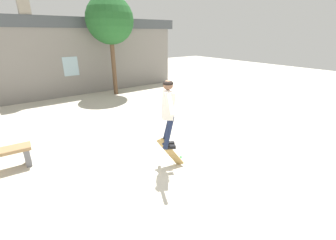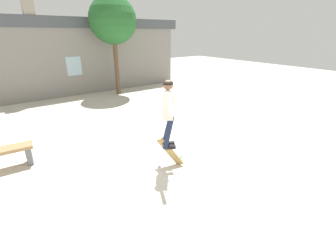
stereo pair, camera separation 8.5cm
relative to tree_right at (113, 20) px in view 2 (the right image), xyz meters
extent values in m
plane|color=beige|center=(-2.16, -6.96, -3.51)|extent=(40.00, 40.00, 0.00)
cube|color=gray|center=(-2.16, 1.12, -1.92)|extent=(12.38, 0.40, 3.18)
cube|color=#474C51|center=(-2.16, 1.12, -0.08)|extent=(13.00, 0.52, 0.49)
cube|color=#99B7C6|center=(-1.81, 0.91, -2.06)|extent=(0.70, 0.02, 0.90)
cylinder|color=brown|center=(0.00, 0.00, -2.16)|extent=(0.21, 0.21, 2.71)
sphere|color=#235B28|center=(0.00, 0.00, 0.02)|extent=(2.20, 2.20, 2.20)
cube|color=slate|center=(-4.51, -5.03, -3.29)|extent=(0.14, 0.33, 0.43)
cube|color=silver|center=(-1.88, -7.11, -1.97)|extent=(0.40, 0.43, 0.62)
sphere|color=brown|center=(-1.88, -7.11, -1.55)|extent=(0.29, 0.29, 0.21)
ellipsoid|color=black|center=(-1.88, -7.11, -1.52)|extent=(0.30, 0.30, 0.12)
cylinder|color=#1E2847|center=(-1.84, -7.03, -2.59)|extent=(0.27, 0.27, 0.77)
cube|color=black|center=(-1.81, -7.05, -2.95)|extent=(0.28, 0.21, 0.07)
cylinder|color=#1E2847|center=(-1.92, -7.18, -2.59)|extent=(0.31, 0.18, 0.77)
cube|color=black|center=(-1.89, -7.20, -2.95)|extent=(0.28, 0.21, 0.07)
cylinder|color=silver|center=(-1.69, -6.76, -1.85)|extent=(0.33, 0.52, 0.34)
cylinder|color=silver|center=(-2.06, -7.45, -1.85)|extent=(0.33, 0.52, 0.34)
cube|color=#AD894C|center=(-1.79, -7.09, -3.16)|extent=(0.49, 0.47, 0.78)
cylinder|color=green|center=(-1.59, -7.24, -3.29)|extent=(0.08, 0.06, 0.07)
cylinder|color=green|center=(-1.66, -7.07, -3.41)|extent=(0.08, 0.06, 0.07)
cylinder|color=green|center=(-1.85, -7.05, -2.88)|extent=(0.08, 0.06, 0.07)
cylinder|color=green|center=(-1.92, -6.89, -3.00)|extent=(0.08, 0.06, 0.07)
camera|label=1|loc=(-4.59, -10.79, -0.55)|focal=24.00mm
camera|label=2|loc=(-4.52, -10.84, -0.55)|focal=24.00mm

